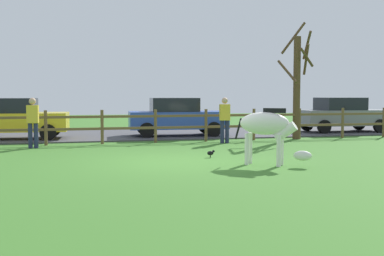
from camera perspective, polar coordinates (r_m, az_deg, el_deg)
The scene contains 11 objects.
ground_plane at distance 12.43m, azimuth -2.39°, elevation -4.05°, with size 60.00×60.00×0.00m, color #3D7528.
parking_asphalt at distance 21.56m, azimuth -7.51°, elevation -0.60°, with size 28.00×7.40×0.05m, color #47474C.
paddock_fence at distance 17.19m, azimuth -7.52°, elevation 0.46°, with size 21.09×0.11×1.21m.
bare_tree at distance 19.14m, azimuth 12.46°, elevation 5.35°, with size 1.32×1.24×4.63m.
zebra at distance 11.86m, azimuth 9.03°, elevation 0.02°, with size 1.62×1.37×1.41m.
crow_on_grass at distance 13.26m, azimuth 2.26°, elevation -2.99°, with size 0.22×0.10×0.20m.
parked_car_blue at distance 19.74m, azimuth -1.82°, elevation 1.39°, with size 4.11×2.11×1.56m.
parked_car_yellow at distance 19.47m, azimuth -20.62°, elevation 1.10°, with size 4.12×2.12×1.56m.
parked_car_grey at distance 22.83m, azimuth 17.49°, elevation 1.56°, with size 4.07×2.01×1.56m.
visitor_left_of_tree at distance 16.32m, azimuth -18.49°, elevation 0.87°, with size 0.38×0.26×1.64m.
visitor_right_of_tree at distance 17.17m, azimuth 3.93°, elevation 1.21°, with size 0.38×0.25×1.64m.
Camera 1 is at (-2.54, -12.04, 1.74)m, focal length 44.63 mm.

